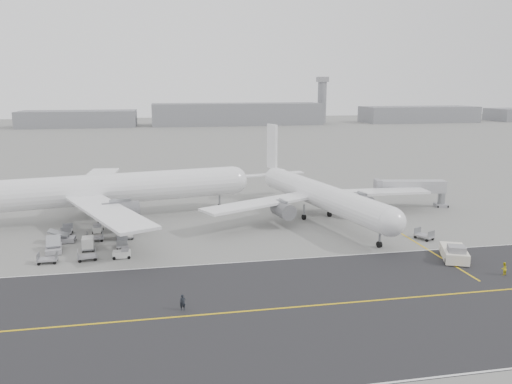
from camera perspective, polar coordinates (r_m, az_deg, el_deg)
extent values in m
plane|color=gray|center=(73.78, -2.67, -7.50)|extent=(700.00, 700.00, 0.00)
cube|color=#262729|center=(58.37, 4.90, -12.95)|extent=(220.00, 32.00, 0.02)
cube|color=gold|center=(58.36, 4.90, -12.93)|extent=(220.00, 0.30, 0.01)
cube|color=silver|center=(72.56, 1.53, -7.81)|extent=(220.00, 0.25, 0.01)
cube|color=gold|center=(87.37, 16.78, -4.88)|extent=(0.30, 40.00, 0.01)
cylinder|color=gray|center=(351.60, 7.55, 10.11)|extent=(6.00, 6.00, 28.00)
cube|color=gray|center=(351.48, 7.62, 12.64)|extent=(7.00, 7.00, 3.50)
cylinder|color=white|center=(97.21, -16.62, 0.34)|extent=(49.87, 14.52, 5.69)
sphere|color=white|center=(102.03, -2.60, 1.36)|extent=(5.58, 5.58, 5.58)
cube|color=white|center=(82.67, -16.55, -2.15)|extent=(16.75, 27.32, 0.45)
cube|color=white|center=(111.98, -17.85, 1.37)|extent=(7.78, 27.58, 0.45)
cylinder|color=slate|center=(87.75, -15.18, -2.23)|extent=(6.59, 4.56, 3.53)
cylinder|color=slate|center=(107.79, -16.37, 0.30)|extent=(6.59, 4.56, 3.53)
cylinder|color=black|center=(102.24, -4.18, -1.67)|extent=(1.15, 0.68, 1.07)
cylinder|color=black|center=(94.95, -17.35, -3.26)|extent=(1.15, 0.68, 1.07)
cylinder|color=black|center=(101.57, -17.62, -2.30)|extent=(1.15, 0.68, 1.07)
cylinder|color=gray|center=(101.90, -4.20, -0.86)|extent=(0.36, 0.36, 2.99)
cylinder|color=white|center=(93.45, 7.48, -0.39)|extent=(13.34, 40.53, 4.64)
sphere|color=white|center=(77.28, 15.16, -3.32)|extent=(4.55, 4.55, 4.55)
cone|color=white|center=(111.78, 1.94, 1.92)|extent=(5.80, 8.62, 4.18)
cube|color=white|center=(111.29, 1.85, 5.21)|extent=(1.45, 4.45, 9.88)
cube|color=white|center=(110.78, -0.14, 1.89)|extent=(7.71, 3.78, 0.25)
cube|color=white|center=(114.19, 3.63, 2.17)|extent=(7.71, 3.78, 0.25)
cube|color=white|center=(88.95, 0.36, -1.29)|extent=(22.08, 14.35, 0.45)
cube|color=white|center=(101.04, 13.16, -0.01)|extent=(22.34, 5.49, 0.45)
cylinder|color=slate|center=(89.07, 3.13, -2.06)|extent=(3.88, 5.45, 2.88)
cylinder|color=slate|center=(97.52, 12.00, -1.08)|extent=(3.88, 5.45, 2.88)
cylinder|color=black|center=(80.32, 13.91, -5.84)|extent=(0.71, 1.09, 1.01)
cylinder|color=black|center=(94.34, 5.50, -2.88)|extent=(0.71, 1.09, 1.01)
cylinder|color=black|center=(97.07, 8.39, -2.53)|extent=(0.71, 1.09, 1.01)
cylinder|color=gray|center=(79.96, 13.95, -5.00)|extent=(0.36, 0.36, 2.44)
cube|color=silver|center=(78.17, 21.70, -6.54)|extent=(5.49, 7.31, 1.49)
cube|color=gray|center=(76.44, 21.94, -6.09)|extent=(2.98, 2.87, 0.96)
cylinder|color=gray|center=(82.07, 21.23, -5.91)|extent=(1.23, 2.61, 0.17)
cylinder|color=black|center=(75.68, 20.95, -7.42)|extent=(0.76, 1.05, 0.96)
cylinder|color=black|center=(76.18, 23.01, -7.46)|extent=(0.76, 1.05, 0.96)
cylinder|color=black|center=(80.46, 20.41, -6.24)|extent=(0.76, 1.05, 0.96)
cylinder|color=black|center=(80.93, 22.36, -6.28)|extent=(0.76, 1.05, 0.96)
cylinder|color=gray|center=(110.67, 20.43, -0.63)|extent=(1.51, 1.51, 3.78)
cube|color=gray|center=(111.00, 20.37, -1.42)|extent=(2.84, 2.84, 0.66)
cube|color=#ADADB2|center=(107.96, 17.25, 0.61)|extent=(14.42, 5.03, 2.46)
cube|color=gray|center=(106.04, 13.76, 0.61)|extent=(1.63, 3.17, 2.84)
cylinder|color=black|center=(112.33, 20.68, -1.32)|extent=(0.38, 0.61, 0.57)
imported|color=black|center=(57.60, -8.37, -12.39)|extent=(0.70, 0.48, 1.86)
imported|color=gold|center=(74.57, 26.46, -7.85)|extent=(1.03, 0.91, 1.78)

